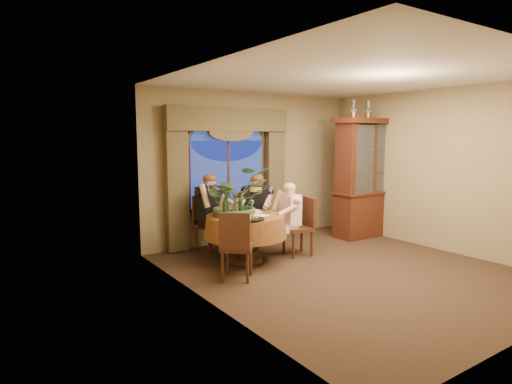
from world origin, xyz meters
TOP-DOWN VIEW (x-y plane):
  - floor at (0.00, 0.00)m, footprint 5.00×5.00m
  - wall_back at (0.00, 2.50)m, footprint 4.50×0.00m
  - wall_right at (2.25, 0.00)m, footprint 0.00×5.00m
  - ceiling at (0.00, 0.00)m, footprint 5.00×5.00m
  - window at (-0.60, 2.43)m, footprint 1.62×0.10m
  - arched_transom at (-0.60, 2.43)m, footprint 1.60×0.06m
  - drapery_left at (-1.63, 2.38)m, footprint 0.38×0.14m
  - drapery_right at (0.43, 2.38)m, footprint 0.38×0.14m
  - swag_valance at (-0.60, 2.35)m, footprint 2.45×0.16m
  - dining_table at (-0.98, 1.25)m, footprint 1.69×1.69m
  - china_cabinet at (1.98, 1.44)m, footprint 1.43×0.57m
  - oil_lamp_left at (1.57, 1.44)m, footprint 0.11×0.11m
  - oil_lamp_center at (1.98, 1.44)m, footprint 0.11×0.11m
  - oil_lamp_right at (2.38, 1.44)m, footprint 0.11×0.11m
  - chair_right at (-0.05, 1.07)m, footprint 0.49×0.49m
  - chair_back_right at (-0.47, 1.98)m, footprint 0.58×0.58m
  - chair_back at (-1.16, 2.10)m, footprint 0.50×0.50m
  - chair_front_left at (-1.53, 0.60)m, footprint 0.59×0.59m
  - person_pink at (-0.16, 1.15)m, footprint 0.45×0.48m
  - person_back at (-1.21, 2.04)m, footprint 0.59×0.56m
  - person_scarf at (-0.38, 1.80)m, footprint 0.64×0.65m
  - stoneware_vase at (-1.04, 1.39)m, footprint 0.14×0.14m
  - centerpiece_plant at (-1.08, 1.37)m, footprint 1.02×1.13m
  - olive_bowl at (-0.92, 1.19)m, footprint 0.17×0.17m
  - cheese_platter at (-1.12, 0.86)m, footprint 0.39×0.39m
  - wine_bottle_0 at (-1.11, 1.19)m, footprint 0.07×0.07m
  - wine_bottle_1 at (-1.24, 1.39)m, footprint 0.07×0.07m
  - wine_bottle_2 at (-1.31, 1.25)m, footprint 0.07×0.07m
  - wine_bottle_3 at (-1.40, 1.16)m, footprint 0.07×0.07m
  - wine_bottle_4 at (-1.35, 1.33)m, footprint 0.07×0.07m
  - tasting_paper_0 at (-0.83, 1.11)m, footprint 0.30×0.35m
  - tasting_paper_1 at (-0.69, 1.43)m, footprint 0.27×0.34m
  - tasting_paper_2 at (-1.03, 0.94)m, footprint 0.25×0.33m
  - wine_glass_person_pink at (-0.55, 1.20)m, footprint 0.07×0.07m
  - wine_glass_person_back at (-1.10, 1.66)m, footprint 0.07×0.07m
  - wine_glass_person_scarf at (-0.66, 1.54)m, footprint 0.07×0.07m

SIDE VIEW (x-z plane):
  - floor at x=0.00m, z-range 0.00..0.00m
  - dining_table at x=-0.98m, z-range 0.00..0.75m
  - chair_right at x=-0.05m, z-range 0.00..0.96m
  - chair_back_right at x=-0.47m, z-range 0.00..0.96m
  - chair_back at x=-1.16m, z-range 0.00..0.96m
  - chair_front_left at x=-1.53m, z-range 0.00..0.96m
  - person_pink at x=-0.16m, z-range 0.00..1.22m
  - person_scarf at x=-0.38m, z-range 0.00..1.33m
  - person_back at x=-1.21m, z-range 0.00..1.36m
  - tasting_paper_0 at x=-0.83m, z-range 0.75..0.76m
  - tasting_paper_1 at x=-0.69m, z-range 0.75..0.76m
  - tasting_paper_2 at x=-1.03m, z-range 0.75..0.76m
  - cheese_platter at x=-1.12m, z-range 0.75..0.77m
  - olive_bowl at x=-0.92m, z-range 0.75..0.80m
  - wine_glass_person_pink at x=-0.55m, z-range 0.75..0.93m
  - wine_glass_person_back at x=-1.10m, z-range 0.75..0.93m
  - wine_glass_person_scarf at x=-0.66m, z-range 0.75..0.93m
  - stoneware_vase at x=-1.04m, z-range 0.75..1.01m
  - wine_bottle_0 at x=-1.11m, z-range 0.75..1.08m
  - wine_bottle_1 at x=-1.24m, z-range 0.75..1.08m
  - wine_bottle_2 at x=-1.31m, z-range 0.75..1.08m
  - wine_bottle_3 at x=-1.40m, z-range 0.75..1.08m
  - wine_bottle_4 at x=-1.35m, z-range 0.75..1.08m
  - china_cabinet at x=1.98m, z-range 0.00..2.32m
  - drapery_left at x=-1.63m, z-range 0.02..2.34m
  - drapery_right at x=0.43m, z-range 0.02..2.34m
  - window at x=-0.60m, z-range 0.64..1.96m
  - centerpiece_plant at x=-1.08m, z-range 0.95..1.83m
  - wall_back at x=0.00m, z-range -0.85..3.65m
  - wall_right at x=2.25m, z-range -1.10..3.90m
  - arched_transom at x=-0.60m, z-range 1.86..2.30m
  - swag_valance at x=-0.60m, z-range 2.07..2.49m
  - oil_lamp_left at x=1.57m, z-range 2.32..2.66m
  - oil_lamp_center at x=1.98m, z-range 2.32..2.66m
  - oil_lamp_right at x=2.38m, z-range 2.32..2.66m
  - ceiling at x=0.00m, z-range 2.80..2.80m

